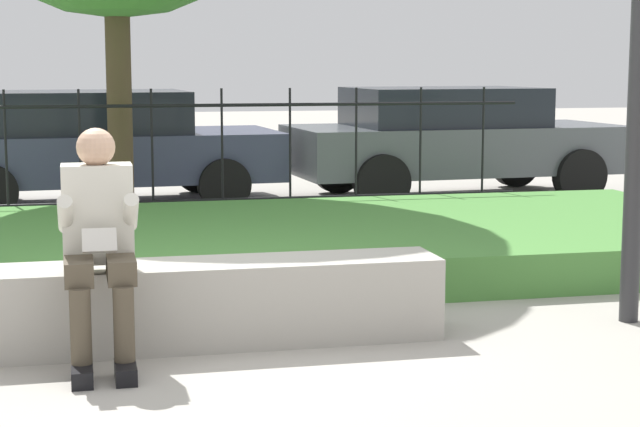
{
  "coord_description": "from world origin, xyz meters",
  "views": [
    {
      "loc": [
        -0.73,
        -6.09,
        1.63
      ],
      "look_at": [
        0.83,
        0.71,
        0.65
      ],
      "focal_mm": 60.0,
      "sensor_mm": 36.0,
      "label": 1
    }
  ],
  "objects": [
    {
      "name": "ground_plane",
      "position": [
        0.0,
        0.0,
        0.0
      ],
      "size": [
        60.0,
        60.0,
        0.0
      ],
      "primitive_type": "plane",
      "color": "#A8A399"
    },
    {
      "name": "stone_bench",
      "position": [
        -0.02,
        0.0,
        0.22
      ],
      "size": [
        2.79,
        0.49,
        0.49
      ],
      "color": "#ADA89E",
      "rests_on": "ground_plane"
    },
    {
      "name": "person_seated_reader",
      "position": [
        -0.62,
        -0.28,
        0.71
      ],
      "size": [
        0.42,
        0.73,
        1.29
      ],
      "color": "black",
      "rests_on": "ground_plane"
    },
    {
      "name": "grass_berm",
      "position": [
        0.0,
        2.41,
        0.16
      ],
      "size": [
        9.57,
        3.42,
        0.31
      ],
      "color": "#4C893D",
      "rests_on": "ground_plane"
    },
    {
      "name": "iron_fence",
      "position": [
        -0.0,
        4.44,
        0.73
      ],
      "size": [
        7.57,
        0.03,
        1.39
      ],
      "color": "black",
      "rests_on": "ground_plane"
    },
    {
      "name": "car_parked_right",
      "position": [
        3.74,
        6.22,
        0.72
      ],
      "size": [
        4.1,
        2.07,
        1.34
      ],
      "rotation": [
        0.0,
        0.0,
        0.06
      ],
      "color": "#4C5156",
      "rests_on": "ground_plane"
    },
    {
      "name": "car_parked_center",
      "position": [
        -0.47,
        6.47,
        0.7
      ],
      "size": [
        4.12,
        2.14,
        1.32
      ],
      "rotation": [
        0.0,
        0.0,
        0.06
      ],
      "color": "#383D56",
      "rests_on": "ground_plane"
    }
  ]
}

